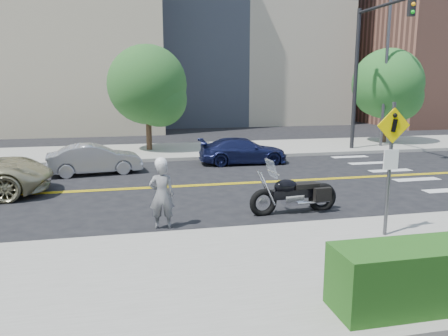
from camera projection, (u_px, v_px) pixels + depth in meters
The scene contains 14 objects.
ground_plane at pixel (173, 187), 15.15m from camera, with size 120.00×120.00×0.00m, color black.
sidewalk_near at pixel (214, 277), 7.95m from camera, with size 60.00×5.00×0.15m, color #9E9B91.
sidewalk_far at pixel (158, 151), 22.33m from camera, with size 60.00×5.00×0.15m, color #9E9B91.
building_mid at pixel (230, 10), 39.80m from camera, with size 18.00×14.00×20.00m, color #A39984.
building_right at pixel (443, 54), 38.58m from camera, with size 14.00×12.00×12.00m, color #8C5947.
lamp_post at pixel (386, 71), 23.08m from camera, with size 0.16×0.16×8.00m, color #4C4C51.
traffic_light at pixel (366, 59), 21.20m from camera, with size 0.28×4.50×7.00m.
pedestrian_sign at pixel (391, 157), 9.60m from camera, with size 0.78×0.08×3.00m.
motorcyclist at pixel (162, 193), 10.69m from camera, with size 0.65×0.45×1.79m.
motorcycle at pixel (295, 186), 12.03m from camera, with size 2.52×0.77×1.53m, color black, non-canonical shape.
parked_car_silver at pixel (95, 159), 17.15m from camera, with size 1.25×3.59×1.18m, color #999AA0.
parked_car_blue at pixel (243, 151), 19.36m from camera, with size 1.59×3.91×1.13m, color #181E4A.
tree_far_a at pixel (147, 85), 21.82m from camera, with size 3.97×3.97×5.42m.
tree_far_b at pixel (388, 84), 24.61m from camera, with size 3.93×3.93×5.44m.
Camera 1 is at (-1.40, -14.78, 3.58)m, focal length 35.00 mm.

